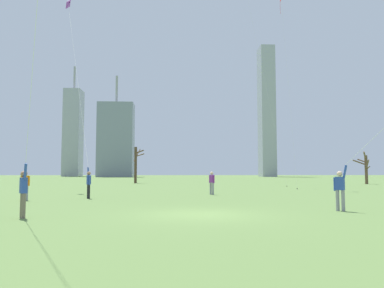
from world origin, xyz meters
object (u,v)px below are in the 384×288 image
Objects in this scene: kite_flyer_foreground_right_pink at (29,121)px; bystander_far_off_by_trees at (25,184)px; bare_tree_rightmost at (136,163)px; bare_tree_right_of_center at (366,167)px; bystander_watching_nearby at (212,182)px; kite_flyer_foreground_left_purple at (85,148)px; distant_kite_low_near_trees_red at (282,14)px.

bystander_far_off_by_trees is (-3.65, 9.45, -2.30)m from kite_flyer_foreground_right_pink.
bare_tree_right_of_center is at bearing -9.90° from bare_tree_rightmost.
bare_tree_rightmost is (-8.08, 28.34, 1.96)m from bystander_watching_nearby.
bare_tree_right_of_center is at bearing 44.54° from bystander_watching_nearby.
kite_flyer_foreground_right_pink is at bearing -89.03° from bare_tree_rightmost.
kite_flyer_foreground_right_pink is 48.30m from bare_tree_right_of_center.
bare_tree_rightmost is (2.93, 33.38, 1.96)m from bystander_far_off_by_trees.
kite_flyer_foreground_left_purple is at bearing -141.64° from bare_tree_right_of_center.
kite_flyer_foreground_right_pink is at bearing -85.05° from kite_flyer_foreground_left_purple.
kite_flyer_foreground_left_purple is 25.49m from distant_kite_low_near_trees_red.
bare_tree_rightmost is (-16.46, 18.18, -14.90)m from distant_kite_low_near_trees_red.
bystander_watching_nearby is 29.54m from bare_tree_rightmost.
kite_flyer_foreground_left_purple is 1.36× the size of kite_flyer_foreground_right_pink.
bystander_far_off_by_trees is at bearing -155.41° from bystander_watching_nearby.
kite_flyer_foreground_right_pink is 7.87× the size of bystander_watching_nearby.
kite_flyer_foreground_left_purple reaches higher than bare_tree_rightmost.
bystander_far_off_by_trees is 12.10m from bystander_watching_nearby.
kite_flyer_foreground_right_pink is 32.67m from distant_kite_low_near_trees_red.
bystander_far_off_by_trees is 33.56m from bare_tree_rightmost.
kite_flyer_foreground_left_purple is at bearing -90.63° from bare_tree_rightmost.
distant_kite_low_near_trees_red is 24.97m from bare_tree_right_of_center.
bystander_far_off_by_trees is at bearing -140.82° from bare_tree_right_of_center.
kite_flyer_foreground_right_pink is 2.93× the size of bare_tree_right_of_center.
distant_kite_low_near_trees_red reaches higher than bystander_watching_nearby.
distant_kite_low_near_trees_red reaches higher than kite_flyer_foreground_right_pink.
bystander_watching_nearby is at bearing 24.59° from bystander_far_off_by_trees.
bystander_far_off_by_trees is at bearing -132.25° from kite_flyer_foreground_left_purple.
bystander_watching_nearby is at bearing -135.46° from bare_tree_right_of_center.
distant_kite_low_near_trees_red reaches higher than kite_flyer_foreground_left_purple.
kite_flyer_foreground_left_purple is 10.72× the size of bystander_watching_nearby.
bare_tree_rightmost is at bearing 89.37° from kite_flyer_foreground_left_purple.
bystander_watching_nearby is (8.41, 2.18, -2.20)m from kite_flyer_foreground_left_purple.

